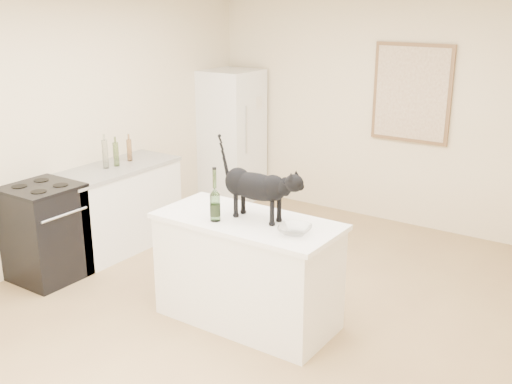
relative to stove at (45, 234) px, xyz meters
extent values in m
plane|color=tan|center=(1.95, 0.60, -0.45)|extent=(5.50, 5.50, 0.00)
plane|color=beige|center=(1.95, 3.35, 0.85)|extent=(4.50, 0.00, 4.50)
plane|color=beige|center=(-0.30, 0.60, 0.85)|extent=(0.00, 5.50, 5.50)
cube|color=white|center=(2.05, 0.40, -0.02)|extent=(1.44, 0.67, 0.86)
cube|color=white|center=(2.05, 0.40, 0.43)|extent=(1.50, 0.70, 0.04)
cube|color=white|center=(0.00, 0.90, -0.02)|extent=(0.60, 1.40, 0.86)
cube|color=gray|center=(0.00, 0.90, 0.43)|extent=(0.62, 1.44, 0.04)
cube|color=black|center=(0.00, 0.00, 0.00)|extent=(0.60, 0.60, 0.90)
cube|color=white|center=(0.00, 2.95, 0.40)|extent=(0.68, 0.68, 1.70)
cube|color=brown|center=(2.25, 3.32, 1.10)|extent=(0.90, 0.03, 1.10)
cube|color=beige|center=(2.25, 3.30, 1.10)|extent=(0.82, 0.00, 1.02)
cylinder|color=#2C5723|center=(1.87, 0.23, 0.64)|extent=(0.11, 0.11, 0.38)
imported|color=white|center=(2.53, 0.34, 0.48)|extent=(0.31, 0.31, 0.06)
cube|color=beige|center=(0.34, 3.08, 0.85)|extent=(0.03, 0.12, 0.16)
cylinder|color=gray|center=(-0.02, 0.82, 0.60)|extent=(0.06, 0.06, 0.29)
cylinder|color=#2E531B|center=(0.01, 0.94, 0.57)|extent=(0.06, 0.06, 0.25)
cylinder|color=brown|center=(-0.03, 1.17, 0.57)|extent=(0.06, 0.06, 0.23)
camera|label=1|loc=(4.68, -3.33, 2.13)|focal=43.04mm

